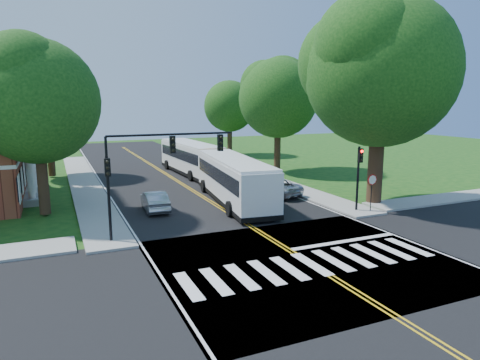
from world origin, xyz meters
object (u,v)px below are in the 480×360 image
bus_follow (191,157)px  hatchback (155,201)px  signal_nw (152,160)px  dark_sedan (268,188)px  bus_lead (234,179)px  signal_ne (359,170)px  suv (272,187)px

bus_follow → hatchback: bearing=61.2°
signal_nw → dark_sedan: size_ratio=1.80×
hatchback → dark_sedan: hatchback is taller
signal_nw → bus_lead: signal_nw is taller
bus_follow → signal_ne: bearing=103.9°
dark_sedan → signal_nw: bearing=37.0°
hatchback → dark_sedan: size_ratio=1.06×
bus_follow → hatchback: bus_follow is taller
signal_ne → bus_follow: (-5.74, 19.91, -1.21)m
signal_ne → bus_follow: size_ratio=0.34×
signal_ne → suv: bearing=112.5°
hatchback → bus_follow: bearing=-114.4°
signal_ne → hatchback: size_ratio=1.05×
signal_nw → bus_lead: bearing=39.8°
bus_follow → dark_sedan: bearing=99.3°
bus_follow → signal_nw: bearing=65.1°
dark_sedan → bus_lead: bearing=19.3°
signal_ne → bus_lead: 9.14m
bus_follow → suv: bearing=100.2°
signal_ne → hatchback: (-12.70, 6.02, -2.26)m
bus_lead → bus_follow: 13.74m
hatchback → suv: suv is taller
signal_nw → bus_follow: (8.32, 19.92, -2.62)m
hatchback → dark_sedan: (9.55, 1.14, -0.12)m
signal_nw → hatchback: bearing=77.3°
bus_lead → suv: 3.95m
bus_follow → suv: 13.24m
suv → dark_sedan: 0.33m
suv → signal_ne: bearing=92.9°
signal_ne → hatchback: signal_ne is taller
signal_ne → dark_sedan: bearing=113.7°
signal_nw → signal_ne: (14.06, 0.01, -1.41)m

